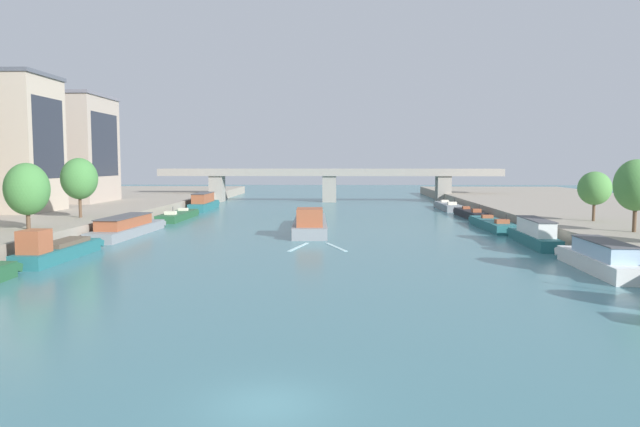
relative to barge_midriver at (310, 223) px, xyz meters
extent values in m
plane|color=#42757F|center=(1.24, -51.08, -0.97)|extent=(400.00, 400.00, 0.00)
cube|color=gray|center=(-0.03, 0.74, -0.36)|extent=(4.62, 20.12, 1.21)
cube|color=gray|center=(-0.50, 11.06, -0.24)|extent=(3.59, 1.41, 0.97)
cube|color=gray|center=(-0.03, 0.74, 0.28)|extent=(4.70, 20.12, 0.06)
cube|color=#9E5133|center=(0.28, -6.05, 1.25)|extent=(2.97, 4.12, 1.89)
cube|color=black|center=(0.18, -4.04, 1.54)|extent=(2.23, 0.13, 0.53)
cube|color=brown|center=(-0.12, 2.73, 0.49)|extent=(3.37, 10.50, 0.36)
cylinder|color=#232328|center=(0.80, -5.22, 0.86)|extent=(0.07, 0.07, 1.10)
cube|color=silver|center=(3.19, -13.46, -0.95)|extent=(2.26, 5.80, 0.03)
cube|color=silver|center=(-0.41, -13.63, -0.95)|extent=(1.74, 5.92, 0.03)
cube|color=#235633|center=(-20.83, -28.95, -0.32)|extent=(2.76, 1.33, 0.91)
cube|color=#23666B|center=(-20.08, -21.61, -0.44)|extent=(2.58, 11.30, 1.06)
cube|color=#23666B|center=(-20.02, -15.63, -0.33)|extent=(2.35, 1.25, 0.89)
cube|color=#23666B|center=(-20.08, -21.61, 0.12)|extent=(2.63, 11.30, 0.06)
cube|color=#9E5133|center=(-20.12, -25.44, 1.06)|extent=(1.87, 2.27, 1.81)
cube|color=black|center=(-20.11, -24.30, 1.33)|extent=(1.47, 0.05, 0.51)
cube|color=brown|center=(-20.07, -20.48, 0.33)|extent=(1.98, 5.88, 0.36)
cylinder|color=#232328|center=(-19.75, -24.99, 0.70)|extent=(0.07, 0.07, 1.10)
cube|color=gray|center=(-20.23, -5.05, -0.46)|extent=(3.59, 15.91, 1.01)
cube|color=gray|center=(-19.97, 3.21, -0.36)|extent=(2.97, 1.31, 0.87)
cube|color=gray|center=(-20.23, -5.05, 0.07)|extent=(3.65, 15.92, 0.06)
cube|color=#9E5133|center=(-20.25, -5.84, 0.66)|extent=(2.85, 10.20, 1.11)
cube|color=#4C4C51|center=(-20.25, -5.84, 1.26)|extent=(3.05, 10.51, 0.08)
cylinder|color=#232328|center=(-19.91, -9.81, 0.65)|extent=(0.07, 0.07, 1.10)
cube|color=#235633|center=(-19.80, 13.97, -0.49)|extent=(2.79, 13.23, 0.96)
cube|color=#235633|center=(-19.83, 20.93, -0.39)|extent=(2.61, 1.22, 0.84)
cube|color=#235633|center=(-19.80, 13.97, 0.02)|extent=(2.84, 13.23, 0.06)
cube|color=beige|center=(-19.81, 16.87, 0.25)|extent=(1.37, 0.91, 0.40)
cube|color=beige|center=(-19.79, 10.26, 0.29)|extent=(1.51, 1.11, 0.48)
cylinder|color=#232328|center=(-19.37, 10.00, 0.60)|extent=(0.07, 0.07, 1.10)
cube|color=#23666B|center=(-20.05, 31.40, -0.33)|extent=(2.79, 13.08, 1.27)
cube|color=#23666B|center=(-20.14, 38.27, -0.21)|extent=(2.52, 1.29, 1.00)
cube|color=#23666B|center=(-20.05, 31.40, 0.33)|extent=(2.85, 13.08, 0.06)
cube|color=#9E5133|center=(-20.05, 30.75, 1.15)|extent=(2.26, 8.38, 1.58)
cube|color=#4C4C51|center=(-20.05, 30.75, 1.98)|extent=(2.42, 8.63, 0.08)
cylinder|color=#232328|center=(-19.61, 27.49, 0.91)|extent=(0.07, 0.07, 1.10)
cube|color=silver|center=(23.09, -25.69, -0.41)|extent=(2.73, 11.41, 1.12)
cube|color=silver|center=(23.22, -19.67, -0.30)|extent=(2.40, 1.29, 0.92)
cube|color=silver|center=(23.09, -25.69, 0.18)|extent=(2.78, 11.41, 0.06)
cube|color=#9EBCD6|center=(23.08, -26.26, 0.78)|extent=(2.20, 7.31, 1.15)
cube|color=#4C4C51|center=(23.08, -26.26, 1.40)|extent=(2.35, 7.53, 0.08)
cylinder|color=#232328|center=(23.39, -29.11, 0.76)|extent=(0.07, 0.07, 1.10)
cube|color=#23666B|center=(22.79, -11.21, -0.44)|extent=(2.45, 11.83, 1.06)
cube|color=#23666B|center=(22.98, -4.97, -0.33)|extent=(2.02, 1.29, 0.89)
cube|color=#23666B|center=(22.79, -11.21, 0.12)|extent=(2.50, 11.83, 0.06)
cube|color=white|center=(22.77, -11.79, 0.88)|extent=(1.95, 7.58, 1.46)
cube|color=#4C4C51|center=(22.77, -11.79, 1.65)|extent=(2.08, 7.81, 0.08)
cylinder|color=#232328|center=(23.00, -14.74, 0.70)|extent=(0.07, 0.07, 1.10)
cube|color=#23666B|center=(22.41, 2.96, -0.46)|extent=(2.95, 13.45, 1.01)
cube|color=#23666B|center=(22.33, 10.01, -0.36)|extent=(2.66, 1.25, 0.87)
cube|color=#23666B|center=(22.41, 2.96, 0.08)|extent=(3.00, 13.45, 0.06)
cube|color=#9E5133|center=(22.38, 5.91, 0.31)|extent=(1.40, 0.92, 0.40)
cube|color=#9E5133|center=(22.46, -0.80, 0.35)|extent=(1.54, 1.12, 0.48)
cylinder|color=#232328|center=(22.88, -1.06, 0.66)|extent=(0.07, 0.07, 1.10)
cube|color=black|center=(22.87, 18.11, -0.45)|extent=(2.55, 12.09, 1.03)
cube|color=black|center=(22.66, 24.47, -0.35)|extent=(2.09, 1.29, 0.88)
cube|color=black|center=(22.87, 18.11, 0.09)|extent=(2.60, 12.09, 0.06)
cube|color=#9E5133|center=(22.78, 20.75, 0.32)|extent=(1.11, 0.94, 0.40)
cube|color=#9E5133|center=(22.98, 14.75, 0.36)|extent=(1.22, 1.14, 0.48)
cylinder|color=#232328|center=(23.32, 14.52, 0.67)|extent=(0.07, 0.07, 1.10)
cube|color=gray|center=(22.24, 33.33, -0.44)|extent=(2.78, 13.01, 1.05)
cube|color=gray|center=(22.16, 40.17, -0.34)|extent=(2.51, 1.25, 0.89)
cube|color=gray|center=(22.24, 33.33, 0.11)|extent=(2.84, 13.01, 0.06)
cube|color=beige|center=(22.21, 36.19, 0.34)|extent=(1.32, 0.92, 0.40)
cube|color=beige|center=(22.29, 29.70, 0.38)|extent=(1.46, 1.12, 0.48)
cylinder|color=#232328|center=(22.69, 29.45, 0.69)|extent=(0.07, 0.07, 1.10)
cylinder|color=brown|center=(-26.08, -15.14, 2.08)|extent=(0.39, 0.39, 2.47)
ellipsoid|color=#427F3D|center=(-26.08, -15.14, 4.67)|extent=(4.12, 4.12, 4.95)
cylinder|color=brown|center=(-26.44, -3.02, 2.43)|extent=(0.35, 0.35, 3.18)
ellipsoid|color=#427F3D|center=(-26.44, -3.02, 5.33)|extent=(4.11, 4.11, 4.75)
cylinder|color=brown|center=(30.46, -15.46, 2.34)|extent=(0.35, 0.35, 3.00)
ellipsoid|color=#4C8942|center=(30.46, -15.46, 5.13)|extent=(3.86, 3.86, 4.69)
cylinder|color=brown|center=(31.09, -5.19, 2.13)|extent=(0.31, 0.31, 2.57)
ellipsoid|color=#4C8942|center=(31.09, -5.19, 4.41)|extent=(3.49, 3.49, 3.62)
cube|color=#232833|center=(-33.85, 5.08, 10.30)|extent=(0.04, 7.96, 10.31)
cube|color=#A89989|center=(-41.68, 24.47, 9.20)|extent=(14.69, 12.97, 16.71)
cube|color=slate|center=(-41.68, 24.47, 17.81)|extent=(15.13, 13.36, 0.50)
cube|color=#232833|center=(-34.31, 24.47, 10.04)|extent=(0.04, 10.38, 10.03)
cube|color=gray|center=(1.24, 53.19, 4.73)|extent=(71.13, 4.40, 0.60)
cube|color=gray|center=(1.24, 51.19, 5.48)|extent=(71.13, 0.30, 0.90)
cube|color=gray|center=(1.24, 55.19, 5.48)|extent=(71.13, 0.30, 0.90)
cube|color=gray|center=(-22.32, 53.19, 1.73)|extent=(2.80, 3.60, 5.40)
cube|color=gray|center=(1.24, 53.19, 1.73)|extent=(2.80, 3.60, 5.40)
cube|color=gray|center=(24.81, 53.19, 1.73)|extent=(2.80, 3.60, 5.40)
camera|label=1|loc=(3.69, -70.32, 7.15)|focal=33.34mm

